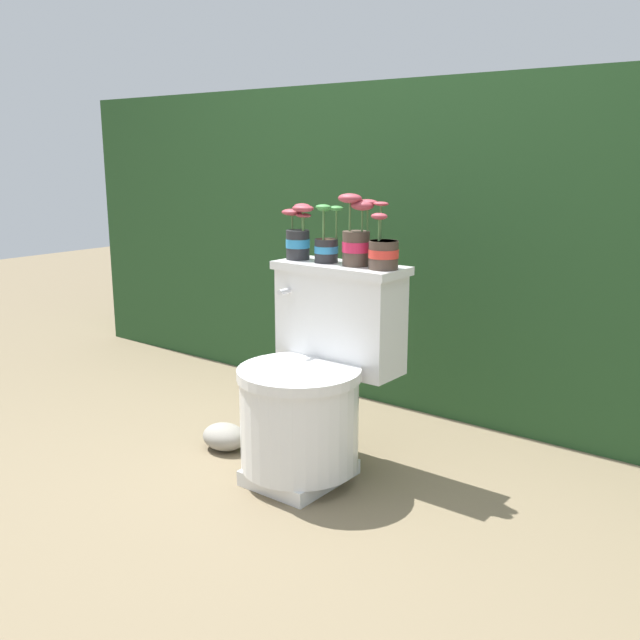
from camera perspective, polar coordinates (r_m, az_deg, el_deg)
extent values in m
plane|color=#75664C|center=(2.68, -3.00, -12.13)|extent=(12.00, 12.00, 0.00)
cube|color=#234723|center=(3.44, 9.98, 6.00)|extent=(4.31, 0.65, 1.45)
cube|color=silver|center=(2.62, -1.64, -12.08)|extent=(0.29, 0.35, 0.05)
cylinder|color=silver|center=(2.54, -1.67, -8.20)|extent=(0.42, 0.42, 0.33)
cylinder|color=silver|center=(2.48, -1.70, -4.30)|extent=(0.43, 0.43, 0.04)
cube|color=silver|center=(2.63, 1.60, -0.06)|extent=(0.47, 0.19, 0.36)
cube|color=silver|center=(2.59, 1.63, 4.18)|extent=(0.50, 0.21, 0.03)
cylinder|color=silver|center=(2.61, -2.88, 2.30)|extent=(0.02, 0.05, 0.02)
cylinder|color=#262628|center=(2.69, -1.79, 6.04)|extent=(0.09, 0.09, 0.11)
cylinder|color=#2D84BC|center=(2.69, -1.79, 6.15)|extent=(0.09, 0.09, 0.03)
cylinder|color=#332319|center=(2.69, -1.79, 7.07)|extent=(0.08, 0.08, 0.01)
cylinder|color=#4C753D|center=(2.68, -1.43, 8.07)|extent=(0.01, 0.01, 0.08)
ellipsoid|color=#93333D|center=(2.67, -1.43, 9.09)|extent=(0.07, 0.05, 0.02)
cylinder|color=#4C753D|center=(2.65, -1.37, 7.94)|extent=(0.01, 0.01, 0.08)
ellipsoid|color=#93333D|center=(2.65, -1.37, 8.92)|extent=(0.09, 0.06, 0.03)
cylinder|color=#4C753D|center=(2.72, -2.24, 7.86)|extent=(0.01, 0.01, 0.06)
ellipsoid|color=#93333D|center=(2.71, -2.25, 8.61)|extent=(0.09, 0.06, 0.03)
cylinder|color=#4C753D|center=(2.67, -1.32, 7.71)|extent=(0.01, 0.01, 0.05)
ellipsoid|color=#93333D|center=(2.67, -1.32, 8.37)|extent=(0.06, 0.04, 0.02)
cylinder|color=#262628|center=(2.62, 0.50, 5.57)|extent=(0.09, 0.09, 0.09)
cylinder|color=#2D84BC|center=(2.62, 0.50, 5.66)|extent=(0.09, 0.09, 0.03)
cylinder|color=#332319|center=(2.61, 0.50, 6.37)|extent=(0.08, 0.08, 0.01)
cylinder|color=#4C753D|center=(2.58, 0.27, 7.66)|extent=(0.01, 0.01, 0.11)
ellipsoid|color=#387F38|center=(2.58, 0.27, 9.02)|extent=(0.06, 0.04, 0.02)
cylinder|color=#4C753D|center=(2.64, 0.31, 7.67)|extent=(0.01, 0.01, 0.10)
ellipsoid|color=#387F38|center=(2.64, 0.32, 8.84)|extent=(0.05, 0.04, 0.01)
cylinder|color=#4C753D|center=(2.60, 1.31, 7.65)|extent=(0.01, 0.01, 0.11)
ellipsoid|color=#387F38|center=(2.60, 1.31, 8.93)|extent=(0.06, 0.04, 0.02)
cylinder|color=#47382D|center=(2.54, 2.90, 5.73)|extent=(0.10, 0.10, 0.12)
cylinder|color=#D1234C|center=(2.54, 2.90, 5.87)|extent=(0.10, 0.10, 0.04)
cylinder|color=#332319|center=(2.53, 2.91, 6.97)|extent=(0.09, 0.09, 0.01)
cylinder|color=#4C753D|center=(2.52, 3.38, 7.98)|extent=(0.01, 0.01, 0.08)
ellipsoid|color=#93333D|center=(2.51, 3.40, 9.13)|extent=(0.09, 0.06, 0.04)
cylinder|color=#4C753D|center=(2.53, 2.40, 8.29)|extent=(0.01, 0.01, 0.10)
ellipsoid|color=#93333D|center=(2.52, 2.41, 9.71)|extent=(0.09, 0.06, 0.03)
cylinder|color=#4C753D|center=(2.53, 3.83, 8.16)|extent=(0.01, 0.01, 0.09)
ellipsoid|color=#93333D|center=(2.52, 3.85, 9.37)|extent=(0.08, 0.05, 0.02)
cylinder|color=#47382D|center=(2.47, 5.09, 5.21)|extent=(0.10, 0.10, 0.10)
cylinder|color=red|center=(2.47, 5.10, 5.32)|extent=(0.11, 0.11, 0.03)
cylinder|color=#332319|center=(2.47, 5.11, 6.20)|extent=(0.09, 0.09, 0.01)
cylinder|color=#4C753D|center=(2.45, 4.74, 7.21)|extent=(0.01, 0.01, 0.08)
ellipsoid|color=#93333D|center=(2.44, 4.76, 8.27)|extent=(0.06, 0.04, 0.02)
cylinder|color=#4C753D|center=(2.49, 4.87, 7.79)|extent=(0.01, 0.01, 0.12)
ellipsoid|color=#93333D|center=(2.48, 4.90, 9.25)|extent=(0.06, 0.04, 0.01)
ellipsoid|color=gray|center=(2.88, -7.66, -9.23)|extent=(0.19, 0.15, 0.10)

